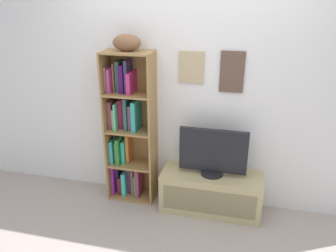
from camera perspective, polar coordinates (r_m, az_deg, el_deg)
back_wall at (r=3.36m, az=3.41°, el=6.24°), size 4.80×0.08×2.43m
bookshelf at (r=3.53m, az=-6.88°, el=-0.86°), size 0.50×0.29×1.60m
football at (r=3.25m, az=-7.05°, el=13.91°), size 0.28×0.17×0.16m
tv_stand at (r=3.53m, az=7.31°, el=-11.10°), size 1.01×0.38×0.42m
television at (r=3.31m, az=7.68°, el=-4.61°), size 0.67×0.22×0.48m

